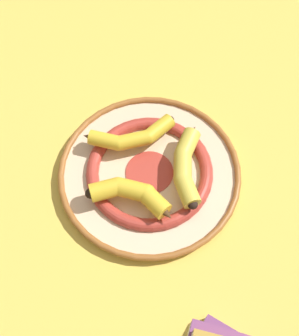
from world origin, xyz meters
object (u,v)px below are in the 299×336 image
at_px(decorative_bowl, 150,173).
at_px(banana_c, 132,194).
at_px(banana_b, 186,165).
at_px(banana_a, 131,137).

distance_m(decorative_bowl, banana_c, 0.08).
bearing_deg(banana_b, decorative_bowl, -89.55).
relative_size(banana_a, banana_c, 1.13).
bearing_deg(banana_c, banana_b, -133.65).
distance_m(banana_b, banana_c, 0.12).
height_order(banana_a, banana_c, banana_c).
relative_size(decorative_bowl, banana_c, 2.18).
bearing_deg(banana_a, decorative_bowl, -73.78).
xyz_separation_m(banana_b, banana_c, (-0.11, -0.06, 0.00)).
xyz_separation_m(decorative_bowl, banana_a, (-0.03, 0.07, 0.03)).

